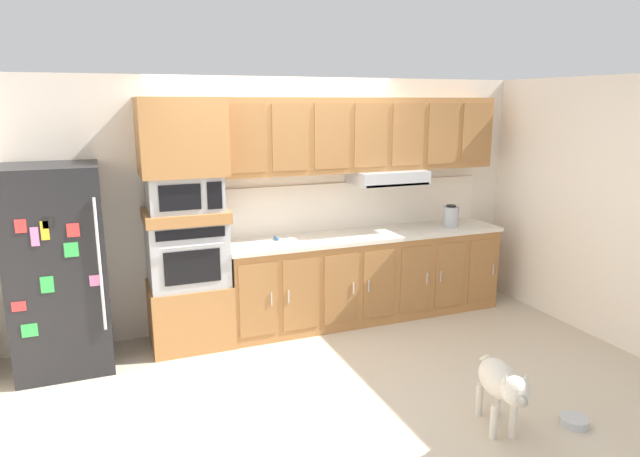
% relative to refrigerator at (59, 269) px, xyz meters
% --- Properties ---
extents(ground_plane, '(9.60, 9.60, 0.00)m').
position_rel_refrigerator_xyz_m(ground_plane, '(2.06, -0.68, -0.88)').
color(ground_plane, beige).
extents(back_kitchen_wall, '(6.20, 0.12, 2.50)m').
position_rel_refrigerator_xyz_m(back_kitchen_wall, '(2.06, 0.43, 0.37)').
color(back_kitchen_wall, silver).
rests_on(back_kitchen_wall, ground).
extents(side_panel_right, '(0.12, 7.10, 2.50)m').
position_rel_refrigerator_xyz_m(side_panel_right, '(4.86, -0.68, 0.37)').
color(side_panel_right, white).
rests_on(side_panel_right, ground).
extents(refrigerator, '(0.76, 0.73, 1.76)m').
position_rel_refrigerator_xyz_m(refrigerator, '(0.00, 0.00, 0.00)').
color(refrigerator, black).
rests_on(refrigerator, ground).
extents(oven_base_cabinet, '(0.74, 0.62, 0.60)m').
position_rel_refrigerator_xyz_m(oven_base_cabinet, '(1.08, 0.07, -0.58)').
color(oven_base_cabinet, '#A8703D').
rests_on(oven_base_cabinet, ground).
extents(built_in_oven, '(0.70, 0.62, 0.60)m').
position_rel_refrigerator_xyz_m(built_in_oven, '(1.08, 0.07, 0.02)').
color(built_in_oven, '#A8AAAF').
rests_on(built_in_oven, oven_base_cabinet).
extents(appliance_mid_shelf, '(0.74, 0.62, 0.10)m').
position_rel_refrigerator_xyz_m(appliance_mid_shelf, '(1.08, 0.07, 0.37)').
color(appliance_mid_shelf, '#A8703D').
rests_on(appliance_mid_shelf, built_in_oven).
extents(microwave, '(0.64, 0.54, 0.32)m').
position_rel_refrigerator_xyz_m(microwave, '(1.08, 0.07, 0.58)').
color(microwave, '#A8AAAF').
rests_on(microwave, appliance_mid_shelf).
extents(appliance_upper_cabinet, '(0.74, 0.62, 0.68)m').
position_rel_refrigerator_xyz_m(appliance_upper_cabinet, '(1.08, 0.07, 1.08)').
color(appliance_upper_cabinet, '#A8703D').
rests_on(appliance_upper_cabinet, microwave).
extents(lower_cabinet_run, '(2.96, 0.63, 0.88)m').
position_rel_refrigerator_xyz_m(lower_cabinet_run, '(2.93, 0.07, -0.44)').
color(lower_cabinet_run, '#A8703D').
rests_on(lower_cabinet_run, ground).
extents(countertop_slab, '(3.00, 0.64, 0.04)m').
position_rel_refrigerator_xyz_m(countertop_slab, '(2.93, 0.07, 0.02)').
color(countertop_slab, silver).
rests_on(countertop_slab, lower_cabinet_run).
extents(backsplash_panel, '(3.00, 0.02, 0.50)m').
position_rel_refrigerator_xyz_m(backsplash_panel, '(2.93, 0.36, 0.29)').
color(backsplash_panel, white).
rests_on(backsplash_panel, countertop_slab).
extents(upper_cabinet_with_hood, '(2.96, 0.48, 0.88)m').
position_rel_refrigerator_xyz_m(upper_cabinet_with_hood, '(2.95, 0.19, 1.02)').
color(upper_cabinet_with_hood, '#A8703D').
rests_on(upper_cabinet_with_hood, backsplash_panel).
extents(screwdriver, '(0.13, 0.12, 0.03)m').
position_rel_refrigerator_xyz_m(screwdriver, '(1.98, 0.14, 0.05)').
color(screwdriver, blue).
rests_on(screwdriver, countertop_slab).
extents(electric_kettle, '(0.17, 0.17, 0.24)m').
position_rel_refrigerator_xyz_m(electric_kettle, '(3.92, 0.02, 0.15)').
color(electric_kettle, '#A8AAAF').
rests_on(electric_kettle, countertop_slab).
extents(dog, '(0.37, 0.76, 0.55)m').
position_rel_refrigerator_xyz_m(dog, '(2.85, -2.21, -0.51)').
color(dog, beige).
rests_on(dog, ground).
extents(dog_food_bowl, '(0.20, 0.20, 0.06)m').
position_rel_refrigerator_xyz_m(dog_food_bowl, '(3.40, -2.35, -0.85)').
color(dog_food_bowl, '#B2B7BC').
rests_on(dog_food_bowl, ground).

